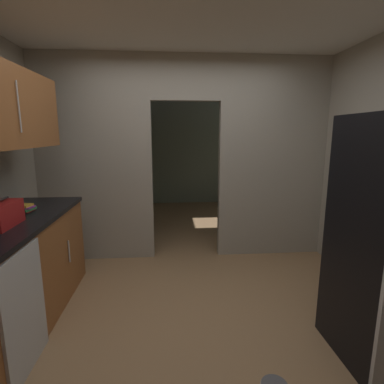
% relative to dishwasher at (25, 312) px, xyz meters
% --- Properties ---
extents(ground, '(20.00, 20.00, 0.00)m').
position_rel_dishwasher_xyz_m(ground, '(1.20, 0.36, -0.43)').
color(ground, '#93704C').
extents(kitchen_overhead_slab, '(4.10, 7.16, 0.06)m').
position_rel_dishwasher_xyz_m(kitchen_overhead_slab, '(1.20, 0.83, 2.18)').
color(kitchen_overhead_slab, silver).
extents(kitchen_partition, '(3.70, 0.12, 2.58)m').
position_rel_dishwasher_xyz_m(kitchen_partition, '(1.20, 1.94, 0.92)').
color(kitchen_partition, '#9E998C').
rests_on(kitchen_partition, ground).
extents(adjoining_room_shell, '(3.70, 3.22, 2.58)m').
position_rel_dishwasher_xyz_m(adjoining_room_shell, '(1.20, 4.10, 0.86)').
color(adjoining_room_shell, gray).
rests_on(adjoining_room_shell, ground).
extents(lower_cabinet_run, '(0.66, 1.87, 0.93)m').
position_rel_dishwasher_xyz_m(lower_cabinet_run, '(-0.32, 0.52, 0.03)').
color(lower_cabinet_run, brown).
rests_on(lower_cabinet_run, ground).
extents(dishwasher, '(0.02, 0.56, 0.87)m').
position_rel_dishwasher_xyz_m(dishwasher, '(0.00, 0.00, 0.00)').
color(dishwasher, '#B7BABC').
rests_on(dishwasher, ground).
extents(boombox, '(0.20, 0.36, 0.21)m').
position_rel_dishwasher_xyz_m(boombox, '(-0.29, 0.38, 0.59)').
color(boombox, maroon).
rests_on(boombox, lower_cabinet_run).
extents(book_stack, '(0.14, 0.17, 0.07)m').
position_rel_dishwasher_xyz_m(book_stack, '(-0.31, 0.83, 0.53)').
color(book_stack, red).
rests_on(book_stack, lower_cabinet_run).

